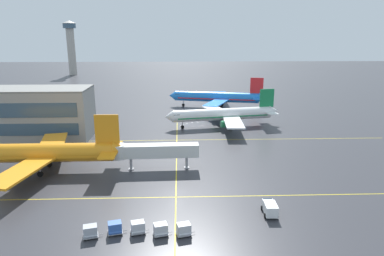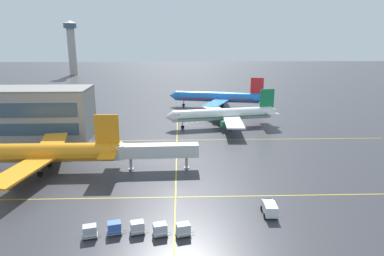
# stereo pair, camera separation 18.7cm
# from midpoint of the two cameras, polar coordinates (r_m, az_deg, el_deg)

# --- Properties ---
(ground_plane) EXTENTS (600.00, 600.00, 0.00)m
(ground_plane) POSITION_cam_midpoint_polar(r_m,az_deg,el_deg) (66.32, -2.66, -10.23)
(ground_plane) COLOR #333338
(airliner_front_gate) EXTENTS (39.02, 33.79, 12.17)m
(airliner_front_gate) POSITION_cam_midpoint_polar(r_m,az_deg,el_deg) (80.66, -23.79, -3.69)
(airliner_front_gate) COLOR orange
(airliner_front_gate) RESTS_ON ground
(airliner_second_row) EXTENTS (36.34, 30.98, 11.32)m
(airliner_second_row) POSITION_cam_midpoint_polar(r_m,az_deg,el_deg) (110.17, 5.07, 2.19)
(airliner_second_row) COLOR white
(airliner_second_row) RESTS_ON ground
(airliner_third_row) EXTENTS (38.04, 32.32, 11.91)m
(airliner_third_row) POSITION_cam_midpoint_polar(r_m,az_deg,el_deg) (138.32, 4.12, 4.94)
(airliner_third_row) COLOR blue
(airliner_third_row) RESTS_ON ground
(taxiway_markings) EXTENTS (113.88, 76.23, 0.01)m
(taxiway_markings) POSITION_cam_midpoint_polar(r_m,az_deg,el_deg) (80.44, -2.57, -5.56)
(taxiway_markings) COLOR yellow
(taxiway_markings) RESTS_ON ground
(service_truck_red_van) EXTENTS (2.29, 4.19, 2.10)m
(service_truck_red_van) POSITION_cam_midpoint_polar(r_m,az_deg,el_deg) (59.69, 12.26, -12.36)
(service_truck_red_van) COLOR white
(service_truck_red_van) RESTS_ON ground
(baggage_cart_row_leftmost) EXTENTS (2.87, 2.11, 1.86)m
(baggage_cart_row_leftmost) POSITION_cam_midpoint_polar(r_m,az_deg,el_deg) (54.57, -16.06, -15.63)
(baggage_cart_row_leftmost) COLOR #99999E
(baggage_cart_row_leftmost) RESTS_ON ground
(baggage_cart_row_second) EXTENTS (2.87, 2.11, 1.86)m
(baggage_cart_row_second) POSITION_cam_midpoint_polar(r_m,az_deg,el_deg) (54.60, -12.34, -15.35)
(baggage_cart_row_second) COLOR #99999E
(baggage_cart_row_second) RESTS_ON ground
(baggage_cart_row_middle) EXTENTS (2.87, 2.11, 1.86)m
(baggage_cart_row_middle) POSITION_cam_midpoint_polar(r_m,az_deg,el_deg) (54.14, -8.74, -15.44)
(baggage_cart_row_middle) COLOR #99999E
(baggage_cart_row_middle) RESTS_ON ground
(baggage_cart_row_fourth) EXTENTS (2.87, 2.11, 1.86)m
(baggage_cart_row_fourth) POSITION_cam_midpoint_polar(r_m,az_deg,el_deg) (53.27, -5.14, -15.86)
(baggage_cart_row_fourth) COLOR #99999E
(baggage_cart_row_fourth) RESTS_ON ground
(baggage_cart_row_fifth) EXTENTS (2.87, 2.11, 1.86)m
(baggage_cart_row_fifth) POSITION_cam_midpoint_polar(r_m,az_deg,el_deg) (53.09, -1.42, -15.92)
(baggage_cart_row_fifth) COLOR #99999E
(baggage_cart_row_fifth) RESTS_ON ground
(jet_bridge) EXTENTS (19.15, 3.61, 5.58)m
(jet_bridge) POSITION_cam_midpoint_polar(r_m,az_deg,el_deg) (76.00, -7.27, -3.68)
(jet_bridge) COLOR silver
(jet_bridge) RESTS_ON ground
(control_tower) EXTENTS (8.82, 8.82, 35.94)m
(control_tower) POSITION_cam_midpoint_polar(r_m,az_deg,el_deg) (259.68, -18.86, 12.67)
(control_tower) COLOR #ADA89E
(control_tower) RESTS_ON ground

